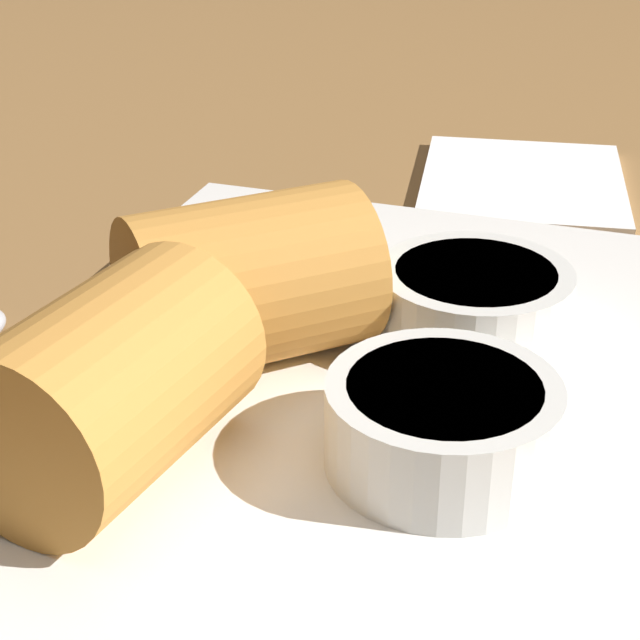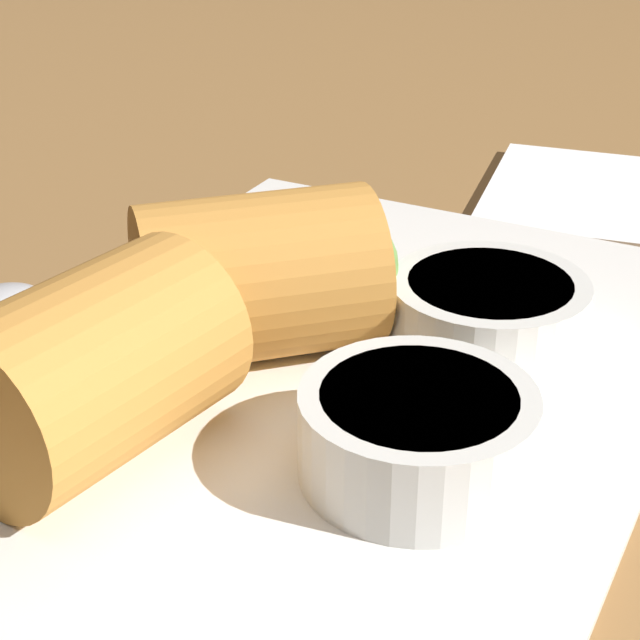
{
  "view_description": "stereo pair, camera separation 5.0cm",
  "coord_description": "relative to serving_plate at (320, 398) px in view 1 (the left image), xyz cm",
  "views": [
    {
      "loc": [
        34.79,
        8.56,
        23.26
      ],
      "look_at": [
        3.79,
        -1.81,
        5.92
      ],
      "focal_mm": 60.0,
      "sensor_mm": 36.0,
      "label": 1
    },
    {
      "loc": [
        32.84,
        13.18,
        23.26
      ],
      "look_at": [
        3.79,
        -1.81,
        5.92
      ],
      "focal_mm": 60.0,
      "sensor_mm": 36.0,
      "label": 2
    }
  ],
  "objects": [
    {
      "name": "serving_plate",
      "position": [
        0.0,
        0.0,
        0.0
      ],
      "size": [
        34.03,
        23.61,
        1.5
      ],
      "color": "white",
      "rests_on": "table_surface"
    },
    {
      "name": "table_surface",
      "position": [
        -3.79,
        1.81,
        -1.76
      ],
      "size": [
        180.0,
        140.0,
        2.0
      ],
      "color": "olive",
      "rests_on": "ground"
    },
    {
      "name": "dipping_bowl_near",
      "position": [
        -4.75,
        4.51,
        2.3
      ],
      "size": [
        7.33,
        7.33,
        2.87
      ],
      "color": "silver",
      "rests_on": "serving_plate"
    },
    {
      "name": "roll_front_left",
      "position": [
        -1.31,
        -2.63,
        3.77
      ],
      "size": [
        10.25,
        10.33,
        6.06
      ],
      "color": "#C68438",
      "rests_on": "serving_plate"
    },
    {
      "name": "roll_front_right",
      "position": [
        6.59,
        -4.21,
        3.77
      ],
      "size": [
        9.91,
        7.24,
        6.06
      ],
      "color": "#C68438",
      "rests_on": "serving_plate"
    },
    {
      "name": "napkin",
      "position": [
        -25.42,
        3.32,
        -0.46
      ],
      "size": [
        14.45,
        12.84,
        0.6
      ],
      "color": "white",
      "rests_on": "table_surface"
    },
    {
      "name": "dipping_bowl_far",
      "position": [
        3.6,
        5.19,
        2.3
      ],
      "size": [
        7.33,
        7.33,
        2.87
      ],
      "color": "silver",
      "rests_on": "serving_plate"
    }
  ]
}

